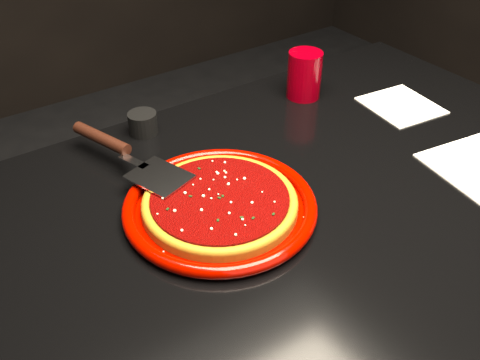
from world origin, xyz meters
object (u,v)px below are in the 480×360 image
object	(u,v)px
table	(292,336)
cup	(304,75)
pizza_server	(129,154)
ramekin	(143,123)
plate	(220,206)

from	to	relation	value
table	cup	distance (m)	0.56
table	pizza_server	xyz separation A→B (m)	(-0.21, 0.23, 0.42)
ramekin	pizza_server	bearing A→B (deg)	-125.69
table	ramekin	bearing A→B (deg)	111.27
table	pizza_server	bearing A→B (deg)	132.61
plate	ramekin	size ratio (longest dim) A/B	5.52
cup	ramekin	xyz separation A→B (m)	(-0.36, 0.06, -0.03)
plate	cup	xyz separation A→B (m)	(0.37, 0.23, 0.04)
table	pizza_server	distance (m)	0.52
ramekin	cup	bearing A→B (deg)	-9.55
plate	ramekin	bearing A→B (deg)	88.46
pizza_server	table	bearing A→B (deg)	-65.87
table	plate	world-z (taller)	plate
pizza_server	ramekin	world-z (taller)	pizza_server
cup	plate	bearing A→B (deg)	-148.00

